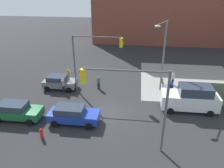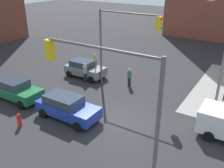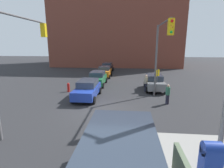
{
  "view_description": "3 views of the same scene",
  "coord_description": "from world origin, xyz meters",
  "px_view_note": "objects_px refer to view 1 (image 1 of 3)",
  "views": [
    {
      "loc": [
        2.39,
        -17.59,
        11.62
      ],
      "look_at": [
        0.03,
        1.65,
        2.43
      ],
      "focal_mm": 35.0,
      "sensor_mm": 36.0,
      "label": 1
    },
    {
      "loc": [
        7.45,
        -12.64,
        9.23
      ],
      "look_at": [
        -0.52,
        0.0,
        2.5
      ],
      "focal_mm": 40.0,
      "sensor_mm": 36.0,
      "label": 2
    },
    {
      "loc": [
        12.07,
        1.97,
        4.78
      ],
      "look_at": [
        -1.39,
        0.69,
        1.73
      ],
      "focal_mm": 28.0,
      "sensor_mm": 36.0,
      "label": 3
    }
  ],
  "objects_px": {
    "mailbox_blue": "(170,88)",
    "van_white_delivery": "(191,98)",
    "street_lamp_corner": "(163,52)",
    "pedestrian_walking_north": "(63,85)",
    "traffic_signal_nw_corner": "(93,53)",
    "bicycle_leaning_on_fence": "(163,83)",
    "hatchback_gray": "(59,82)",
    "pedestrian_waiting": "(99,82)",
    "hatchback_blue": "(73,114)",
    "pedestrian_crossing": "(173,78)",
    "fire_hydrant": "(41,133)",
    "traffic_signal_se_corner": "(132,94)",
    "coupe_green": "(17,111)"
  },
  "relations": [
    {
      "from": "hatchback_blue",
      "to": "bicycle_leaning_on_fence",
      "type": "distance_m",
      "value": 12.45
    },
    {
      "from": "hatchback_blue",
      "to": "bicycle_leaning_on_fence",
      "type": "relative_size",
      "value": 2.57
    },
    {
      "from": "pedestrian_waiting",
      "to": "traffic_signal_se_corner",
      "type": "bearing_deg",
      "value": -78.32
    },
    {
      "from": "mailbox_blue",
      "to": "van_white_delivery",
      "type": "height_order",
      "value": "van_white_delivery"
    },
    {
      "from": "hatchback_blue",
      "to": "pedestrian_waiting",
      "type": "bearing_deg",
      "value": 81.21
    },
    {
      "from": "traffic_signal_se_corner",
      "to": "hatchback_gray",
      "type": "distance_m",
      "value": 13.33
    },
    {
      "from": "hatchback_gray",
      "to": "van_white_delivery",
      "type": "xyz_separation_m",
      "value": [
        14.33,
        -2.98,
        0.44
      ]
    },
    {
      "from": "traffic_signal_nw_corner",
      "to": "mailbox_blue",
      "type": "distance_m",
      "value": 9.45
    },
    {
      "from": "van_white_delivery",
      "to": "pedestrian_waiting",
      "type": "relative_size",
      "value": 3.28
    },
    {
      "from": "hatchback_blue",
      "to": "street_lamp_corner",
      "type": "bearing_deg",
      "value": 41.6
    },
    {
      "from": "traffic_signal_se_corner",
      "to": "van_white_delivery",
      "type": "xyz_separation_m",
      "value": [
        5.55,
        6.3,
        -3.38
      ]
    },
    {
      "from": "hatchback_blue",
      "to": "pedestrian_crossing",
      "type": "height_order",
      "value": "pedestrian_crossing"
    },
    {
      "from": "mailbox_blue",
      "to": "van_white_delivery",
      "type": "bearing_deg",
      "value": -64.47
    },
    {
      "from": "pedestrian_crossing",
      "to": "traffic_signal_se_corner",
      "type": "bearing_deg",
      "value": -25.03
    },
    {
      "from": "traffic_signal_nw_corner",
      "to": "pedestrian_crossing",
      "type": "bearing_deg",
      "value": 17.48
    },
    {
      "from": "fire_hydrant",
      "to": "pedestrian_waiting",
      "type": "height_order",
      "value": "pedestrian_waiting"
    },
    {
      "from": "street_lamp_corner",
      "to": "van_white_delivery",
      "type": "height_order",
      "value": "street_lamp_corner"
    },
    {
      "from": "street_lamp_corner",
      "to": "fire_hydrant",
      "type": "height_order",
      "value": "street_lamp_corner"
    },
    {
      "from": "bicycle_leaning_on_fence",
      "to": "pedestrian_walking_north",
      "type": "bearing_deg",
      "value": -163.41
    },
    {
      "from": "traffic_signal_se_corner",
      "to": "mailbox_blue",
      "type": "distance_m",
      "value": 11.03
    },
    {
      "from": "traffic_signal_se_corner",
      "to": "pedestrian_crossing",
      "type": "relative_size",
      "value": 3.85
    },
    {
      "from": "pedestrian_crossing",
      "to": "bicycle_leaning_on_fence",
      "type": "relative_size",
      "value": 0.96
    },
    {
      "from": "street_lamp_corner",
      "to": "pedestrian_crossing",
      "type": "distance_m",
      "value": 4.63
    },
    {
      "from": "hatchback_blue",
      "to": "mailbox_blue",
      "type": "bearing_deg",
      "value": 35.96
    },
    {
      "from": "hatchback_blue",
      "to": "hatchback_gray",
      "type": "height_order",
      "value": "same"
    },
    {
      "from": "fire_hydrant",
      "to": "traffic_signal_nw_corner",
      "type": "bearing_deg",
      "value": 73.42
    },
    {
      "from": "coupe_green",
      "to": "pedestrian_crossing",
      "type": "height_order",
      "value": "pedestrian_crossing"
    },
    {
      "from": "fire_hydrant",
      "to": "coupe_green",
      "type": "xyz_separation_m",
      "value": [
        -3.37,
        2.43,
        0.36
      ]
    },
    {
      "from": "van_white_delivery",
      "to": "traffic_signal_se_corner",
      "type": "bearing_deg",
      "value": -131.37
    },
    {
      "from": "traffic_signal_se_corner",
      "to": "coupe_green",
      "type": "xyz_separation_m",
      "value": [
        -10.55,
        2.73,
        -3.82
      ]
    },
    {
      "from": "mailbox_blue",
      "to": "fire_hydrant",
      "type": "relative_size",
      "value": 1.52
    },
    {
      "from": "hatchback_gray",
      "to": "pedestrian_waiting",
      "type": "xyz_separation_m",
      "value": [
        4.6,
        0.42,
        0.01
      ]
    },
    {
      "from": "hatchback_blue",
      "to": "pedestrian_walking_north",
      "type": "bearing_deg",
      "value": 116.29
    },
    {
      "from": "traffic_signal_se_corner",
      "to": "pedestrian_crossing",
      "type": "bearing_deg",
      "value": 68.78
    },
    {
      "from": "mailbox_blue",
      "to": "traffic_signal_nw_corner",
      "type": "bearing_deg",
      "value": -176.68
    },
    {
      "from": "hatchback_blue",
      "to": "hatchback_gray",
      "type": "relative_size",
      "value": 1.17
    },
    {
      "from": "bicycle_leaning_on_fence",
      "to": "coupe_green",
      "type": "bearing_deg",
      "value": -147.31
    },
    {
      "from": "street_lamp_corner",
      "to": "pedestrian_walking_north",
      "type": "bearing_deg",
      "value": -171.23
    },
    {
      "from": "traffic_signal_se_corner",
      "to": "hatchback_gray",
      "type": "xyz_separation_m",
      "value": [
        -8.78,
        9.28,
        -3.82
      ]
    },
    {
      "from": "traffic_signal_nw_corner",
      "to": "hatchback_blue",
      "type": "height_order",
      "value": "traffic_signal_nw_corner"
    },
    {
      "from": "traffic_signal_se_corner",
      "to": "pedestrian_walking_north",
      "type": "bearing_deg",
      "value": 133.87
    },
    {
      "from": "coupe_green",
      "to": "bicycle_leaning_on_fence",
      "type": "distance_m",
      "value": 16.6
    },
    {
      "from": "mailbox_blue",
      "to": "van_white_delivery",
      "type": "xyz_separation_m",
      "value": [
        1.53,
        -3.2,
        0.52
      ]
    },
    {
      "from": "coupe_green",
      "to": "traffic_signal_nw_corner",
      "type": "bearing_deg",
      "value": 46.45
    },
    {
      "from": "coupe_green",
      "to": "traffic_signal_se_corner",
      "type": "bearing_deg",
      "value": -14.53
    },
    {
      "from": "street_lamp_corner",
      "to": "hatchback_gray",
      "type": "distance_m",
      "value": 12.27
    },
    {
      "from": "traffic_signal_nw_corner",
      "to": "bicycle_leaning_on_fence",
      "type": "relative_size",
      "value": 3.71
    },
    {
      "from": "traffic_signal_nw_corner",
      "to": "fire_hydrant",
      "type": "distance_m",
      "value": 9.98
    },
    {
      "from": "hatchback_blue",
      "to": "fire_hydrant",
      "type": "bearing_deg",
      "value": -127.93
    },
    {
      "from": "mailbox_blue",
      "to": "coupe_green",
      "type": "relative_size",
      "value": 0.32
    }
  ]
}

